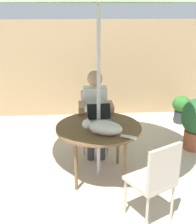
# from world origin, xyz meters

# --- Properties ---
(ground_plane) EXTENTS (14.00, 14.00, 0.00)m
(ground_plane) POSITION_xyz_m (0.00, 0.00, 0.00)
(ground_plane) COLOR beige
(fence_back) EXTENTS (5.64, 0.08, 1.85)m
(fence_back) POSITION_xyz_m (0.00, 2.34, 0.93)
(fence_back) COLOR tan
(fence_back) RESTS_ON ground
(patio_table) EXTENTS (1.06, 1.06, 0.70)m
(patio_table) POSITION_xyz_m (0.00, 0.00, 0.65)
(patio_table) COLOR brown
(patio_table) RESTS_ON ground
(chair_occupied) EXTENTS (0.40, 0.40, 0.90)m
(chair_occupied) POSITION_xyz_m (0.00, 0.82, 0.53)
(chair_occupied) COLOR #B2A899
(chair_occupied) RESTS_ON ground
(chair_empty) EXTENTS (0.54, 0.54, 0.90)m
(chair_empty) POSITION_xyz_m (0.50, -0.91, 0.53)
(chair_empty) COLOR #B2A899
(chair_empty) RESTS_ON ground
(person_seated) EXTENTS (0.48, 0.48, 1.24)m
(person_seated) POSITION_xyz_m (0.00, 0.66, 0.70)
(person_seated) COLOR white
(person_seated) RESTS_ON ground
(laptop) EXTENTS (0.32, 0.27, 0.21)m
(laptop) POSITION_xyz_m (0.02, 0.16, 0.76)
(laptop) COLOR gray
(laptop) RESTS_ON patio_table
(cat) EXTENTS (0.60, 0.35, 0.17)m
(cat) POSITION_xyz_m (0.04, -0.24, 0.78)
(cat) COLOR silver
(cat) RESTS_ON patio_table
(potted_plant_near_fence) EXTENTS (0.34, 0.34, 0.52)m
(potted_plant_near_fence) POSITION_xyz_m (1.68, 1.74, 0.30)
(potted_plant_near_fence) COLOR #33383D
(potted_plant_near_fence) RESTS_ON ground
(potted_plant_by_chair) EXTENTS (0.46, 0.46, 0.81)m
(potted_plant_by_chair) POSITION_xyz_m (1.53, 0.67, 0.45)
(potted_plant_by_chair) COLOR #9E5138
(potted_plant_by_chair) RESTS_ON ground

